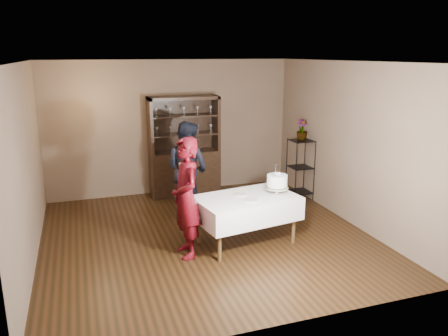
% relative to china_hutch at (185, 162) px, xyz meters
% --- Properties ---
extents(floor, '(5.00, 5.00, 0.00)m').
position_rel_china_hutch_xyz_m(floor, '(-0.20, -2.25, -0.66)').
color(floor, black).
rests_on(floor, ground).
extents(ceiling, '(5.00, 5.00, 0.00)m').
position_rel_china_hutch_xyz_m(ceiling, '(-0.20, -2.25, 2.04)').
color(ceiling, silver).
rests_on(ceiling, back_wall).
extents(back_wall, '(5.00, 0.02, 2.70)m').
position_rel_china_hutch_xyz_m(back_wall, '(-0.20, 0.25, 0.69)').
color(back_wall, brown).
rests_on(back_wall, floor).
extents(wall_left, '(0.02, 5.00, 2.70)m').
position_rel_china_hutch_xyz_m(wall_left, '(-2.70, -2.25, 0.69)').
color(wall_left, brown).
rests_on(wall_left, floor).
extents(wall_right, '(0.02, 5.00, 2.70)m').
position_rel_china_hutch_xyz_m(wall_right, '(2.30, -2.25, 0.69)').
color(wall_right, brown).
rests_on(wall_right, floor).
extents(china_hutch, '(1.40, 0.48, 2.00)m').
position_rel_china_hutch_xyz_m(china_hutch, '(0.00, 0.00, 0.00)').
color(china_hutch, black).
rests_on(china_hutch, floor).
extents(plant_etagere, '(0.42, 0.42, 1.20)m').
position_rel_china_hutch_xyz_m(plant_etagere, '(2.08, -1.05, -0.01)').
color(plant_etagere, black).
rests_on(plant_etagere, floor).
extents(cake_table, '(1.62, 1.15, 0.74)m').
position_rel_china_hutch_xyz_m(cake_table, '(0.30, -2.67, -0.10)').
color(cake_table, white).
rests_on(cake_table, floor).
extents(woman, '(0.45, 0.66, 1.73)m').
position_rel_china_hutch_xyz_m(woman, '(-0.64, -2.78, 0.20)').
color(woman, '#3C050B').
rests_on(woman, floor).
extents(man, '(1.01, 1.05, 1.70)m').
position_rel_china_hutch_xyz_m(man, '(-0.24, -1.21, 0.18)').
color(man, black).
rests_on(man, floor).
extents(cake, '(0.40, 0.40, 0.48)m').
position_rel_china_hutch_xyz_m(cake, '(0.79, -2.71, 0.27)').
color(cake, beige).
rests_on(cake, cake_table).
extents(plate_near, '(0.28, 0.28, 0.01)m').
position_rel_china_hutch_xyz_m(plate_near, '(0.30, -2.86, 0.09)').
color(plate_near, beige).
rests_on(plate_near, cake_table).
extents(plate_far, '(0.25, 0.25, 0.01)m').
position_rel_china_hutch_xyz_m(plate_far, '(0.25, -2.56, 0.09)').
color(plate_far, beige).
rests_on(plate_far, cake_table).
extents(potted_plant, '(0.23, 0.23, 0.40)m').
position_rel_china_hutch_xyz_m(potted_plant, '(2.09, -1.03, 0.72)').
color(potted_plant, '#45612E').
rests_on(potted_plant, plant_etagere).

